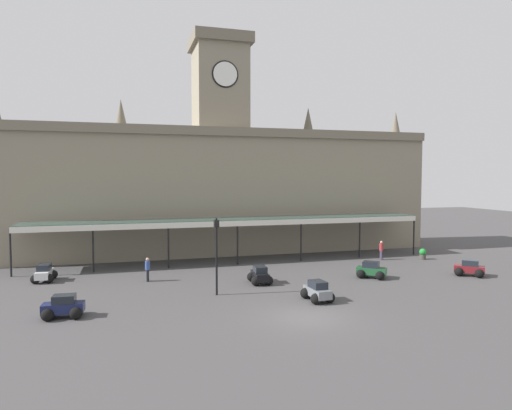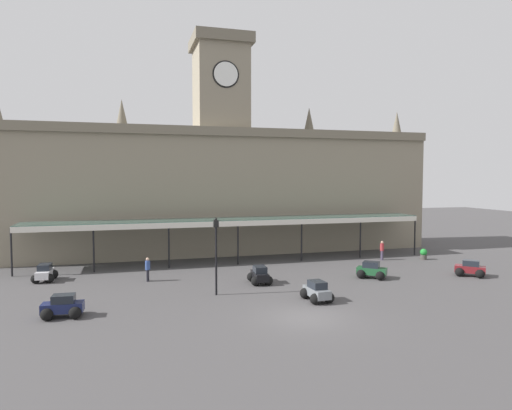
% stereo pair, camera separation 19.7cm
% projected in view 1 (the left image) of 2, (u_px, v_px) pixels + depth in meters
% --- Properties ---
extents(ground_plane, '(140.00, 140.00, 0.00)m').
position_uv_depth(ground_plane, '(306.00, 317.00, 23.33)').
color(ground_plane, '#464445').
extents(station_building, '(40.85, 7.03, 20.63)m').
position_uv_depth(station_building, '(220.00, 184.00, 43.91)').
color(station_building, gray).
rests_on(station_building, ground).
extents(entrance_canopy, '(34.19, 3.26, 3.71)m').
position_uv_depth(entrance_canopy, '(234.00, 220.00, 38.59)').
color(entrance_canopy, '#38564C').
rests_on(entrance_canopy, ground).
extents(car_maroon_sedan, '(2.22, 2.21, 1.19)m').
position_uv_depth(car_maroon_sedan, '(469.00, 269.00, 33.14)').
color(car_maroon_sedan, maroon).
rests_on(car_maroon_sedan, ground).
extents(car_grey_sedan, '(1.60, 2.10, 1.19)m').
position_uv_depth(car_grey_sedan, '(317.00, 292.00, 26.48)').
color(car_grey_sedan, slate).
rests_on(car_grey_sedan, ground).
extents(car_navy_sedan, '(2.10, 1.60, 1.19)m').
position_uv_depth(car_navy_sedan, '(63.00, 308.00, 23.28)').
color(car_navy_sedan, '#19214C').
rests_on(car_navy_sedan, ground).
extents(car_white_sedan, '(1.59, 2.09, 1.19)m').
position_uv_depth(car_white_sedan, '(44.00, 274.00, 31.42)').
color(car_white_sedan, silver).
rests_on(car_white_sedan, ground).
extents(car_black_sedan, '(1.59, 2.10, 1.19)m').
position_uv_depth(car_black_sedan, '(260.00, 276.00, 30.83)').
color(car_black_sedan, black).
rests_on(car_black_sedan, ground).
extents(car_green_sedan, '(2.24, 2.19, 1.19)m').
position_uv_depth(car_green_sedan, '(371.00, 271.00, 32.46)').
color(car_green_sedan, '#1E512D').
rests_on(car_green_sedan, ground).
extents(pedestrian_crossing_forecourt, '(0.34, 0.38, 1.67)m').
position_uv_depth(pedestrian_crossing_forecourt, '(381.00, 250.00, 39.58)').
color(pedestrian_crossing_forecourt, '#3F384C').
rests_on(pedestrian_crossing_forecourt, ground).
extents(pedestrian_beside_cars, '(0.34, 0.39, 1.67)m').
position_uv_depth(pedestrian_beside_cars, '(148.00, 268.00, 31.37)').
color(pedestrian_beside_cars, black).
rests_on(pedestrian_beside_cars, ground).
extents(victorian_lamppost, '(0.30, 0.30, 4.78)m').
position_uv_depth(victorian_lamppost, '(217.00, 247.00, 27.61)').
color(victorian_lamppost, black).
rests_on(victorian_lamppost, ground).
extents(planter_forecourt_centre, '(0.60, 0.60, 0.96)m').
position_uv_depth(planter_forecourt_centre, '(423.00, 254.00, 39.82)').
color(planter_forecourt_centre, '#47423D').
rests_on(planter_forecourt_centre, ground).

